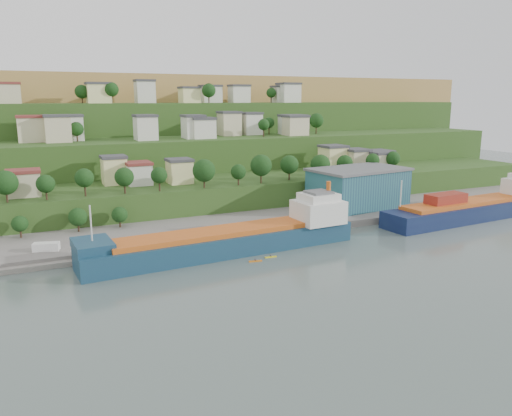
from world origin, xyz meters
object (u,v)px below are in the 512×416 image
warehouse (358,187)px  kayak_orange (255,261)px  cargo_ship_near (233,241)px  caravan (46,248)px  cargo_ship_far (477,209)px

warehouse → kayak_orange: (-52.02, -32.05, -8.21)m
warehouse → cargo_ship_near: bearing=-164.1°
cargo_ship_near → warehouse: size_ratio=2.10×
cargo_ship_near → kayak_orange: 9.50m
cargo_ship_near → caravan: 43.89m
caravan → warehouse: bearing=21.4°
cargo_ship_far → caravan: size_ratio=11.34×
caravan → kayak_orange: 49.21m
caravan → kayak_orange: (43.66, -22.58, -2.33)m
warehouse → caravan: warehouse is taller
cargo_ship_far → warehouse: (-29.13, 22.56, 5.63)m
warehouse → kayak_orange: bearing=-155.6°
caravan → kayak_orange: caravan is taller
warehouse → kayak_orange: size_ratio=10.53×
cargo_ship_far → caravan: (-124.81, 13.10, -0.25)m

